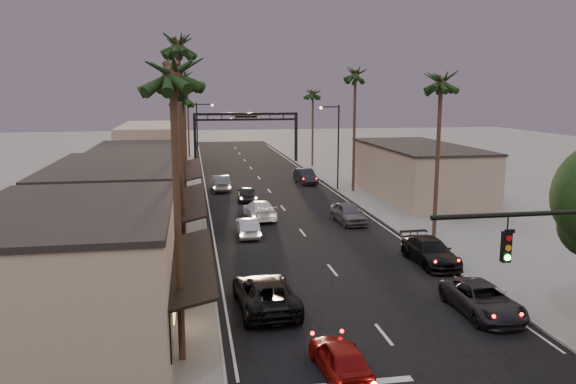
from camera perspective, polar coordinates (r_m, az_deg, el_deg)
name	(u,v)px	position (r m, az deg, el deg)	size (l,w,h in m)	color
ground	(278,202)	(53.50, -1.04, -1.00)	(200.00, 200.00, 0.00)	slate
road	(270,192)	(58.36, -1.79, -0.05)	(14.00, 120.00, 0.02)	black
sidewalk_left	(179,184)	(64.71, -11.03, 0.84)	(5.00, 92.00, 0.12)	slate
sidewalk_right	(341,179)	(67.02, 5.43, 1.30)	(5.00, 92.00, 0.12)	slate
storefront_near	(75,276)	(25.55, -20.79, -7.99)	(8.00, 12.00, 5.50)	tan
storefront_mid	(117,208)	(38.95, -16.99, -1.60)	(8.00, 14.00, 5.50)	gray
storefront_far	(138,176)	(54.66, -14.97, 1.55)	(8.00, 16.00, 5.00)	tan
storefront_dist	(153,147)	(77.37, -13.54, 4.46)	(8.00, 20.00, 6.00)	gray
building_right	(418,172)	(56.90, 13.04, 1.97)	(8.00, 18.00, 5.00)	gray
arch	(246,125)	(82.39, -4.28, 6.82)	(15.20, 0.40, 7.27)	black
streetlight_right	(336,140)	(59.01, 4.88, 5.25)	(2.13, 0.30, 9.00)	black
streetlight_left	(200,133)	(70.05, -8.97, 5.95)	(2.13, 0.30, 9.00)	black
palm_la	(172,63)	(20.88, -11.71, 12.75)	(3.20, 3.20, 13.20)	#38281C
palm_lb	(177,39)	(33.98, -11.17, 15.02)	(3.20, 3.20, 15.20)	#38281C
palm_lc	(182,90)	(47.85, -10.71, 10.11)	(3.20, 3.20, 12.20)	#38281C
palm_ld	(184,73)	(66.88, -10.57, 11.78)	(3.20, 3.20, 14.20)	#38281C
palm_ra	(441,76)	(39.53, 15.33, 11.34)	(3.20, 3.20, 13.20)	#38281C
palm_rb	(355,71)	(58.30, 6.87, 12.13)	(3.20, 3.20, 14.20)	#38281C
palm_rc	(313,90)	(77.65, 2.55, 10.28)	(3.20, 3.20, 12.20)	#38281C
palm_far	(187,84)	(89.85, -10.21, 10.75)	(3.20, 3.20, 13.20)	#38281C
oncoming_red	(340,357)	(21.88, 5.32, -16.36)	(1.59, 3.95, 1.35)	maroon
oncoming_pickup	(265,293)	(27.58, -2.32, -10.23)	(2.69, 5.84, 1.62)	black
oncoming_silver	(248,227)	(40.93, -4.11, -3.58)	(1.43, 4.11, 1.35)	#AEAEB4
oncoming_white	(260,210)	(46.41, -2.89, -1.80)	(2.14, 5.26, 1.53)	white
oncoming_dgrey	(246,194)	(54.04, -4.24, -0.15)	(1.67, 4.14, 1.41)	black
oncoming_grey_far	(221,183)	(59.77, -6.86, 0.92)	(1.73, 4.96, 1.64)	#505055
curbside_near	(483,300)	(28.55, 19.16, -10.28)	(2.38, 5.17, 1.44)	black
curbside_black	(430,252)	(35.53, 14.24, -5.88)	(2.16, 5.32, 1.54)	black
curbside_grey	(348,213)	(45.11, 6.16, -2.14)	(1.91, 4.74, 1.61)	#555459
curbside_far	(305,176)	(64.00, 1.78, 1.60)	(1.72, 4.94, 1.63)	black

